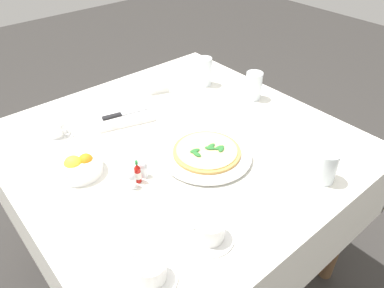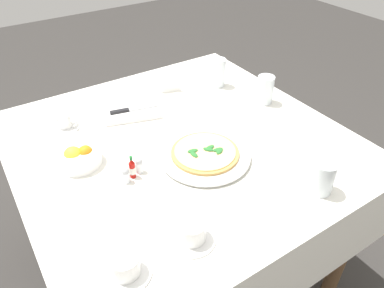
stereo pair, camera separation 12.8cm
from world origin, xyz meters
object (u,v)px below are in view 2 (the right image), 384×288
object	(u,v)px
coffee_cup_far_right	(64,120)
salt_shaker	(139,166)
pizza	(205,152)
coffee_cup_center_back	(125,265)
water_glass_near_right	(322,179)
napkin_folded	(132,112)
coffee_cup_back_corner	(191,232)
water_glass_right_edge	(218,74)
water_glass_near_left	(265,91)
menu_card	(171,86)
hot_sauce_bottle	(132,169)
dinner_knife	(132,109)
citrus_bowl	(78,157)
pizza_plate	(205,155)
pepper_shaker	(126,176)

from	to	relation	value
coffee_cup_far_right	salt_shaker	distance (m)	0.41
pizza	coffee_cup_center_back	bearing A→B (deg)	-147.81
water_glass_near_right	napkin_folded	bearing A→B (deg)	112.34
water_glass_near_right	coffee_cup_back_corner	bearing A→B (deg)	172.47
coffee_cup_far_right	water_glass_right_edge	xyz separation A→B (m)	(0.69, -0.05, 0.03)
water_glass_near_left	menu_card	world-z (taller)	water_glass_near_left
napkin_folded	hot_sauce_bottle	world-z (taller)	hot_sauce_bottle
coffee_cup_center_back	dinner_knife	world-z (taller)	coffee_cup_center_back
pizza	dinner_knife	bearing A→B (deg)	102.33
napkin_folded	hot_sauce_bottle	bearing A→B (deg)	-97.81
coffee_cup_back_corner	water_glass_near_right	size ratio (longest dim) A/B	1.21
water_glass_near_left	citrus_bowl	xyz separation A→B (m)	(-0.79, 0.03, -0.03)
coffee_cup_far_right	hot_sauce_bottle	size ratio (longest dim) A/B	1.57
water_glass_near_right	napkin_folded	xyz separation A→B (m)	(-0.29, 0.71, -0.04)
coffee_cup_far_right	water_glass_right_edge	bearing A→B (deg)	-4.07
salt_shaker	water_glass_near_right	bearing A→B (deg)	-41.69
pizza_plate	pepper_shaker	xyz separation A→B (m)	(-0.27, 0.04, 0.01)
pizza_plate	coffee_cup_center_back	world-z (taller)	coffee_cup_center_back
coffee_cup_center_back	salt_shaker	world-z (taller)	coffee_cup_center_back
pizza_plate	pepper_shaker	size ratio (longest dim) A/B	5.48
coffee_cup_far_right	citrus_bowl	world-z (taller)	citrus_bowl
coffee_cup_back_corner	water_glass_near_left	xyz separation A→B (m)	(0.65, 0.44, 0.03)
pepper_shaker	water_glass_right_edge	bearing A→B (deg)	30.47
citrus_bowl	menu_card	bearing A→B (deg)	27.16
coffee_cup_back_corner	napkin_folded	bearing A→B (deg)	78.05
hot_sauce_bottle	pepper_shaker	bearing A→B (deg)	-160.35
pepper_shaker	pizza	bearing A→B (deg)	-7.57
coffee_cup_far_right	pepper_shaker	bearing A→B (deg)	-81.25
napkin_folded	salt_shaker	distance (m)	0.36
water_glass_right_edge	pepper_shaker	bearing A→B (deg)	-149.53
coffee_cup_back_corner	water_glass_right_edge	xyz separation A→B (m)	(0.57, 0.67, 0.03)
water_glass_near_right	citrus_bowl	world-z (taller)	water_glass_near_right
citrus_bowl	salt_shaker	world-z (taller)	citrus_bowl
citrus_bowl	pepper_shaker	bearing A→B (deg)	-61.61
coffee_cup_far_right	water_glass_near_right	world-z (taller)	water_glass_near_right
water_glass_right_edge	dinner_knife	xyz separation A→B (m)	(-0.43, -0.02, -0.03)
coffee_cup_center_back	water_glass_right_edge	size ratio (longest dim) A/B	1.04
salt_shaker	pepper_shaker	distance (m)	0.06
pizza	water_glass_near_right	bearing A→B (deg)	-57.52
coffee_cup_back_corner	menu_card	xyz separation A→B (m)	(0.37, 0.73, 0.00)
pizza_plate	pizza	distance (m)	0.01
pizza	hot_sauce_bottle	size ratio (longest dim) A/B	2.77
pizza	coffee_cup_center_back	xyz separation A→B (m)	(-0.41, -0.26, 0.00)
pizza_plate	citrus_bowl	distance (m)	0.42
water_glass_near_right	pizza	bearing A→B (deg)	122.48
water_glass_near_right	menu_card	distance (m)	0.79
water_glass_right_edge	napkin_folded	size ratio (longest dim) A/B	0.51
water_glass_right_edge	coffee_cup_center_back	bearing A→B (deg)	-138.96
coffee_cup_back_corner	water_glass_right_edge	distance (m)	0.88
pizza_plate	coffee_cup_center_back	bearing A→B (deg)	-147.78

